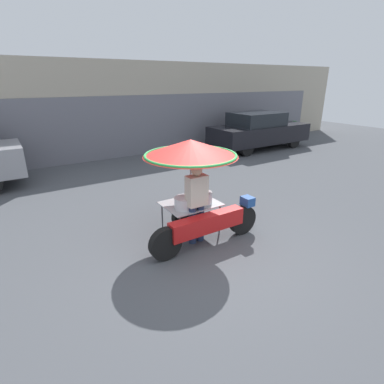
{
  "coord_description": "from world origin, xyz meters",
  "views": [
    {
      "loc": [
        -2.84,
        -3.72,
        2.91
      ],
      "look_at": [
        0.06,
        0.79,
        0.9
      ],
      "focal_mm": 28.0,
      "sensor_mm": 36.0,
      "label": 1
    }
  ],
  "objects_px": {
    "parked_car": "(259,130)",
    "potted_plant": "(293,128)",
    "vendor_motorcycle_cart": "(193,166)",
    "vendor_person": "(197,200)"
  },
  "relations": [
    {
      "from": "vendor_person",
      "to": "parked_car",
      "type": "height_order",
      "value": "parked_car"
    },
    {
      "from": "vendor_motorcycle_cart",
      "to": "parked_car",
      "type": "distance_m",
      "value": 8.59
    },
    {
      "from": "vendor_motorcycle_cart",
      "to": "parked_car",
      "type": "height_order",
      "value": "vendor_motorcycle_cart"
    },
    {
      "from": "vendor_person",
      "to": "parked_car",
      "type": "distance_m",
      "value": 8.8
    },
    {
      "from": "vendor_person",
      "to": "potted_plant",
      "type": "bearing_deg",
      "value": 31.78
    },
    {
      "from": "vendor_motorcycle_cart",
      "to": "parked_car",
      "type": "relative_size",
      "value": 0.5
    },
    {
      "from": "vendor_motorcycle_cart",
      "to": "potted_plant",
      "type": "bearing_deg",
      "value": 30.99
    },
    {
      "from": "vendor_person",
      "to": "potted_plant",
      "type": "relative_size",
      "value": 1.76
    },
    {
      "from": "vendor_motorcycle_cart",
      "to": "potted_plant",
      "type": "relative_size",
      "value": 2.69
    },
    {
      "from": "parked_car",
      "to": "potted_plant",
      "type": "relative_size",
      "value": 5.32
    }
  ]
}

